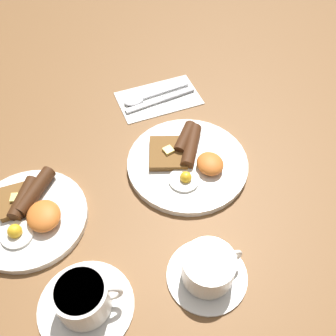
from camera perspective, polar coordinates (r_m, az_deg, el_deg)
name	(u,v)px	position (r m, az deg, el deg)	size (l,w,h in m)	color
ground_plane	(187,166)	(0.86, 2.81, 0.31)	(3.00, 3.00, 0.00)	brown
breakfast_plate_near	(188,161)	(0.86, 2.85, 1.03)	(0.26, 0.26, 0.04)	white
breakfast_plate_far	(30,214)	(0.82, -19.43, -6.28)	(0.23, 0.23, 0.05)	white
teacup_near	(208,269)	(0.71, 5.89, -14.43)	(0.14, 0.14, 0.06)	white
teacup_far	(84,300)	(0.69, -12.12, -18.22)	(0.16, 0.16, 0.07)	white
napkin	(159,98)	(1.01, -1.37, 10.12)	(0.12, 0.20, 0.01)	white
knife	(164,98)	(1.01, -0.57, 10.09)	(0.04, 0.19, 0.01)	silver
spoon	(140,99)	(1.01, -4.03, 10.02)	(0.04, 0.18, 0.01)	silver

